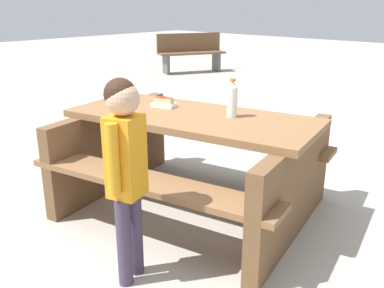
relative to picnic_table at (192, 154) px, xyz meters
The scene contains 6 objects.
ground_plane 0.44m from the picnic_table, ahead, with size 30.00×30.00×0.00m, color #ADA599.
picnic_table is the anchor object (origin of this frame).
soda_bottle 0.52m from the picnic_table, 150.91° to the right, with size 0.07×0.07×0.27m.
hotdog_tray 0.46m from the picnic_table, ahead, with size 0.21×0.16×0.08m.
child_in_coat 0.99m from the picnic_table, 110.80° to the left, with size 0.21×0.28×1.16m.
park_bench_mid 6.69m from the picnic_table, 47.01° to the right, with size 1.03×1.52×0.85m.
Camera 1 is at (-2.02, 2.18, 1.53)m, focal length 39.78 mm.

